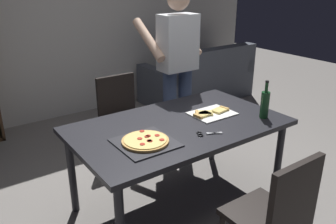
{
  "coord_description": "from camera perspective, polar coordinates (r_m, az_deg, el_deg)",
  "views": [
    {
      "loc": [
        -1.52,
        -2.01,
        1.84
      ],
      "look_at": [
        0.0,
        0.15,
        0.8
      ],
      "focal_mm": 37.06,
      "sensor_mm": 36.0,
      "label": 1
    }
  ],
  "objects": [
    {
      "name": "couch",
      "position": [
        5.48,
        5.19,
        5.1
      ],
      "size": [
        1.72,
        0.89,
        0.85
      ],
      "color": "#4C515B",
      "rests_on": "ground_plane"
    },
    {
      "name": "chair_far_side",
      "position": [
        3.61,
        -7.64,
        -0.31
      ],
      "size": [
        0.42,
        0.42,
        0.9
      ],
      "color": "black",
      "rests_on": "ground_plane"
    },
    {
      "name": "wine_bottle",
      "position": [
        2.93,
        15.64,
        1.3
      ],
      "size": [
        0.07,
        0.07,
        0.32
      ],
      "color": "#194723",
      "rests_on": "dining_table"
    },
    {
      "name": "back_wall",
      "position": [
        4.88,
        -17.49,
        15.34
      ],
      "size": [
        6.4,
        0.1,
        2.8
      ],
      "primitive_type": "cube",
      "color": "silver",
      "rests_on": "ground_plane"
    },
    {
      "name": "ground_plane",
      "position": [
        3.12,
        1.64,
        -14.65
      ],
      "size": [
        12.0,
        12.0,
        0.0
      ],
      "primitive_type": "plane",
      "color": "gray"
    },
    {
      "name": "chair_near_camera",
      "position": [
        2.27,
        17.38,
        -15.5
      ],
      "size": [
        0.42,
        0.42,
        0.9
      ],
      "color": "black",
      "rests_on": "ground_plane"
    },
    {
      "name": "kitchen_scissors",
      "position": [
        2.57,
        6.12,
        -3.55
      ],
      "size": [
        0.19,
        0.14,
        0.01
      ],
      "color": "silver",
      "rests_on": "dining_table"
    },
    {
      "name": "dining_table",
      "position": [
        2.78,
        1.79,
        -3.22
      ],
      "size": [
        1.69,
        0.99,
        0.75
      ],
      "color": "#232328",
      "rests_on": "ground_plane"
    },
    {
      "name": "person_serving_pizza",
      "position": [
        3.56,
        1.46,
        7.78
      ],
      "size": [
        0.55,
        0.54,
        1.75
      ],
      "color": "#38476B",
      "rests_on": "ground_plane"
    },
    {
      "name": "pizza_slices_on_towel",
      "position": [
        2.95,
        7.01,
        -0.17
      ],
      "size": [
        0.36,
        0.28,
        0.03
      ],
      "color": "white",
      "rests_on": "dining_table"
    },
    {
      "name": "pepperoni_pizza_on_tray",
      "position": [
        2.43,
        -3.75,
        -4.85
      ],
      "size": [
        0.39,
        0.39,
        0.04
      ],
      "color": "#2D2D33",
      "rests_on": "dining_table"
    }
  ]
}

